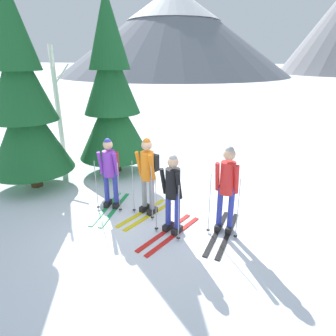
{
  "coord_description": "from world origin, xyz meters",
  "views": [
    {
      "loc": [
        2.13,
        -5.18,
        3.26
      ],
      "look_at": [
        0.18,
        0.36,
        1.05
      ],
      "focal_mm": 31.28,
      "sensor_mm": 36.0,
      "label": 1
    }
  ],
  "objects_px": {
    "skier_in_orange": "(148,172)",
    "pine_tree_near": "(112,95)",
    "birch_tree_tall": "(58,103)",
    "skier_in_purple": "(110,170)",
    "skier_in_red": "(227,187)",
    "pine_tree_mid": "(23,100)",
    "skier_in_black": "(172,192)"
  },
  "relations": [
    {
      "from": "skier_in_orange",
      "to": "pine_tree_mid",
      "type": "distance_m",
      "value": 3.71
    },
    {
      "from": "skier_in_orange",
      "to": "pine_tree_near",
      "type": "distance_m",
      "value": 3.16
    },
    {
      "from": "skier_in_red",
      "to": "birch_tree_tall",
      "type": "relative_size",
      "value": 0.48
    },
    {
      "from": "skier_in_purple",
      "to": "birch_tree_tall",
      "type": "xyz_separation_m",
      "value": [
        -3.34,
        2.58,
        0.98
      ]
    },
    {
      "from": "skier_in_black",
      "to": "birch_tree_tall",
      "type": "relative_size",
      "value": 0.46
    },
    {
      "from": "skier_in_orange",
      "to": "birch_tree_tall",
      "type": "xyz_separation_m",
      "value": [
        -4.25,
        2.56,
        0.92
      ]
    },
    {
      "from": "skier_in_purple",
      "to": "birch_tree_tall",
      "type": "bearing_deg",
      "value": 142.33
    },
    {
      "from": "pine_tree_mid",
      "to": "skier_in_black",
      "type": "bearing_deg",
      "value": -12.38
    },
    {
      "from": "skier_in_red",
      "to": "pine_tree_near",
      "type": "xyz_separation_m",
      "value": [
        -3.68,
        2.3,
        1.32
      ]
    },
    {
      "from": "pine_tree_near",
      "to": "birch_tree_tall",
      "type": "height_order",
      "value": "pine_tree_near"
    },
    {
      "from": "pine_tree_near",
      "to": "pine_tree_mid",
      "type": "distance_m",
      "value": 2.28
    },
    {
      "from": "skier_in_purple",
      "to": "skier_in_orange",
      "type": "bearing_deg",
      "value": 1.48
    },
    {
      "from": "pine_tree_near",
      "to": "birch_tree_tall",
      "type": "xyz_separation_m",
      "value": [
        -2.28,
        0.46,
        -0.4
      ]
    },
    {
      "from": "skier_in_black",
      "to": "birch_tree_tall",
      "type": "xyz_separation_m",
      "value": [
        -5.0,
        3.13,
        1.02
      ]
    },
    {
      "from": "skier_in_black",
      "to": "birch_tree_tall",
      "type": "bearing_deg",
      "value": 147.97
    },
    {
      "from": "skier_in_black",
      "to": "skier_in_orange",
      "type": "bearing_deg",
      "value": 142.63
    },
    {
      "from": "skier_in_purple",
      "to": "pine_tree_near",
      "type": "height_order",
      "value": "pine_tree_near"
    },
    {
      "from": "skier_in_black",
      "to": "pine_tree_mid",
      "type": "xyz_separation_m",
      "value": [
        -4.19,
        0.92,
        1.43
      ]
    },
    {
      "from": "skier_in_purple",
      "to": "pine_tree_mid",
      "type": "height_order",
      "value": "pine_tree_mid"
    },
    {
      "from": "skier_in_orange",
      "to": "skier_in_red",
      "type": "relative_size",
      "value": 0.97
    },
    {
      "from": "skier_in_orange",
      "to": "pine_tree_mid",
      "type": "bearing_deg",
      "value": 174.23
    },
    {
      "from": "skier_in_orange",
      "to": "pine_tree_near",
      "type": "relative_size",
      "value": 0.34
    },
    {
      "from": "skier_in_orange",
      "to": "skier_in_black",
      "type": "relative_size",
      "value": 1.03
    },
    {
      "from": "skier_in_red",
      "to": "pine_tree_near",
      "type": "bearing_deg",
      "value": 148.0
    },
    {
      "from": "birch_tree_tall",
      "to": "skier_in_red",
      "type": "bearing_deg",
      "value": -24.85
    },
    {
      "from": "skier_in_black",
      "to": "birch_tree_tall",
      "type": "height_order",
      "value": "birch_tree_tall"
    },
    {
      "from": "pine_tree_mid",
      "to": "pine_tree_near",
      "type": "bearing_deg",
      "value": 49.91
    },
    {
      "from": "skier_in_purple",
      "to": "pine_tree_near",
      "type": "xyz_separation_m",
      "value": [
        -1.06,
        2.12,
        1.37
      ]
    },
    {
      "from": "pine_tree_mid",
      "to": "birch_tree_tall",
      "type": "bearing_deg",
      "value": 110.17
    },
    {
      "from": "skier_in_purple",
      "to": "skier_in_orange",
      "type": "xyz_separation_m",
      "value": [
        0.91,
        0.02,
        0.06
      ]
    },
    {
      "from": "skier_in_red",
      "to": "birch_tree_tall",
      "type": "xyz_separation_m",
      "value": [
        -5.96,
        2.76,
        0.92
      ]
    },
    {
      "from": "skier_in_purple",
      "to": "pine_tree_near",
      "type": "distance_m",
      "value": 2.74
    }
  ]
}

